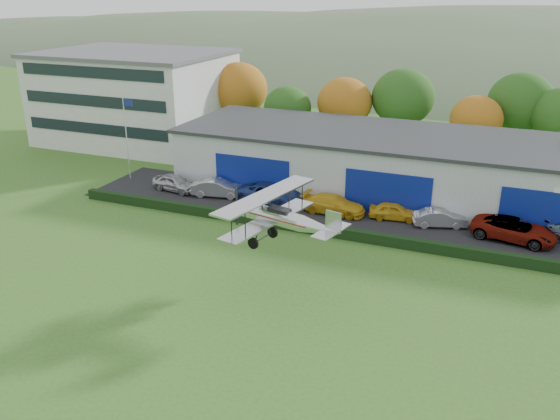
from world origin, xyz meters
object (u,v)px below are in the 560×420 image
at_px(office_block, 136,97).
at_px(car_4, 394,211).
at_px(flagpole, 127,130).
at_px(biplane, 281,216).
at_px(car_5, 440,218).
at_px(car_2, 271,193).
at_px(car_0, 175,183).
at_px(car_3, 334,204).
at_px(car_6, 514,230).
at_px(car_1, 218,188).
at_px(hangar, 403,164).

bearing_deg(office_block, car_4, -22.13).
bearing_deg(flagpole, office_block, 121.97).
bearing_deg(biplane, car_4, 85.77).
height_order(flagpole, car_4, flagpole).
bearing_deg(car_5, car_2, 71.48).
relative_size(car_0, car_4, 1.11).
height_order(flagpole, biplane, flagpole).
distance_m(car_3, car_5, 8.45).
xyz_separation_m(office_block, car_4, (33.78, -13.74, -4.49)).
bearing_deg(car_3, car_0, 92.98).
bearing_deg(office_block, car_6, -18.71).
bearing_deg(car_5, car_6, -115.27).
relative_size(car_1, biplane, 0.54).
distance_m(car_0, car_6, 28.77).
bearing_deg(hangar, office_block, 167.99).
bearing_deg(office_block, car_2, -31.04).
bearing_deg(flagpole, car_1, -7.38).
bearing_deg(car_6, hangar, 62.38).
bearing_deg(car_3, car_6, -88.23).
distance_m(car_2, car_3, 5.77).
bearing_deg(car_3, flagpole, 88.81).
bearing_deg(car_2, biplane, -150.24).
xyz_separation_m(car_4, car_5, (3.59, -0.13, 0.01)).
xyz_separation_m(car_0, car_6, (28.77, -0.01, 0.08)).
relative_size(flagpole, car_2, 1.38).
bearing_deg(car_6, car_0, 99.77).
bearing_deg(car_1, flagpole, 70.87).
bearing_deg(car_4, car_5, -100.07).
distance_m(car_0, car_1, 4.30).
xyz_separation_m(car_1, car_2, (4.90, 0.37, 0.03)).
distance_m(car_5, biplane, 16.11).
height_order(flagpole, car_5, flagpole).
height_order(office_block, car_5, office_block).
bearing_deg(car_0, hangar, -59.68).
xyz_separation_m(car_1, car_6, (24.47, -0.16, 0.05)).
height_order(car_4, biplane, biplane).
height_order(car_0, car_1, car_1).
xyz_separation_m(office_block, car_2, (23.17, -13.94, -4.36)).
relative_size(car_3, car_6, 0.88).
bearing_deg(car_4, car_6, -102.72).
bearing_deg(hangar, car_6, -37.41).
bearing_deg(biplane, car_3, 105.70).
xyz_separation_m(flagpole, car_2, (15.06, -0.94, -3.93)).
height_order(car_1, car_4, car_1).
height_order(car_5, biplane, biplane).
relative_size(hangar, car_0, 9.26).
xyz_separation_m(hangar, car_4, (0.78, -6.72, -1.94)).
height_order(office_block, biplane, office_block).
xyz_separation_m(office_block, flagpole, (8.12, -13.00, -0.43)).
bearing_deg(car_3, biplane, -174.74).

